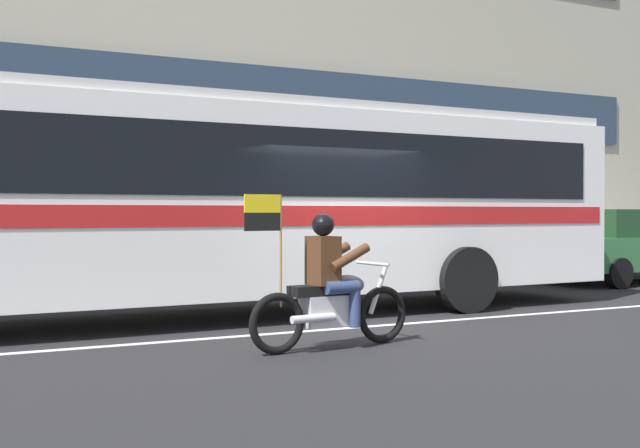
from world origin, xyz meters
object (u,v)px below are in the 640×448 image
(parked_sedan_curbside, at_px, (635,245))
(transit_bus, at_px, (216,192))
(motorcycle_with_rider, at_px, (330,291))
(fire_hydrant, at_px, (351,266))

(parked_sedan_curbside, bearing_deg, transit_bus, -172.34)
(motorcycle_with_rider, relative_size, fire_hydrant, 2.92)
(parked_sedan_curbside, relative_size, fire_hydrant, 6.35)
(motorcycle_with_rider, bearing_deg, fire_hydrant, 58.95)
(transit_bus, height_order, motorcycle_with_rider, transit_bus)
(motorcycle_with_rider, relative_size, parked_sedan_curbside, 0.46)
(transit_bus, relative_size, fire_hydrant, 18.08)
(motorcycle_with_rider, xyz_separation_m, parked_sedan_curbside, (10.03, 4.50, 0.18))
(transit_bus, height_order, fire_hydrant, transit_bus)
(transit_bus, xyz_separation_m, fire_hydrant, (3.67, 2.50, -1.37))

